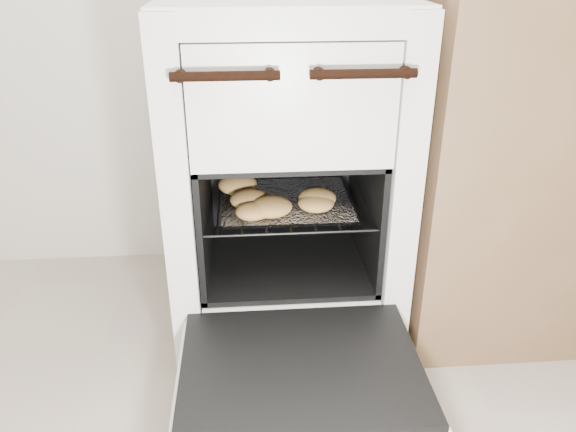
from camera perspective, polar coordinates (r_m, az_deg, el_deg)
name	(u,v)px	position (r m, az deg, el deg)	size (l,w,h in m)	color
stove	(284,177)	(1.57, -0.42, 3.94)	(0.60, 0.66, 0.92)	silver
oven_door	(301,370)	(1.26, 1.34, -15.33)	(0.54, 0.42, 0.04)	black
oven_rack	(286,200)	(1.52, -0.24, 1.65)	(0.43, 0.42, 0.01)	black
foil_sheet	(286,201)	(1.50, -0.18, 1.55)	(0.34, 0.30, 0.01)	white
baked_rolls	(271,198)	(1.45, -1.71, 1.80)	(0.35, 0.30, 0.05)	tan
counter	(567,147)	(1.83, 26.47, 6.29)	(1.00, 0.67, 1.00)	brown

